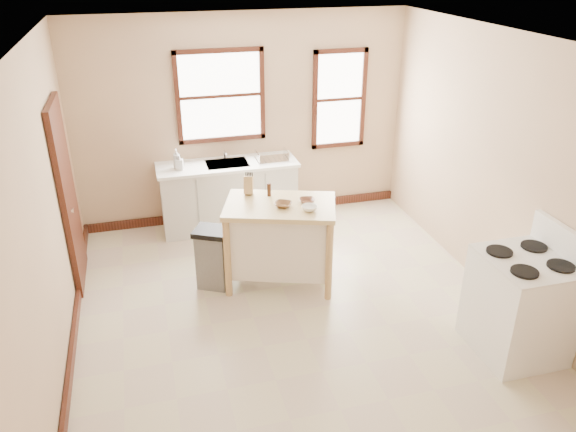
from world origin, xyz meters
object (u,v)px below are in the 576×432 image
object	(u,v)px
kitchen_island	(280,243)
gas_stove	(522,293)
trash_bin	(213,258)
pepper_grinder	(269,190)
soap_bottle_b	(179,162)
bowl_c	(309,208)
knife_block	(249,186)
dish_rack	(272,156)
bowl_a	(283,205)
soap_bottle_a	(177,159)
bowl_b	(307,201)

from	to	relation	value
kitchen_island	gas_stove	distance (m)	2.56
trash_bin	pepper_grinder	bearing A→B (deg)	38.86
kitchen_island	soap_bottle_b	bearing A→B (deg)	140.73
kitchen_island	pepper_grinder	size ratio (longest dim) A/B	8.00
bowl_c	knife_block	bearing A→B (deg)	131.72
soap_bottle_b	dish_rack	world-z (taller)	soap_bottle_b
kitchen_island	trash_bin	world-z (taller)	kitchen_island
soap_bottle_b	kitchen_island	xyz separation A→B (m)	(0.94, -1.52, -0.53)
kitchen_island	bowl_a	distance (m)	0.52
knife_block	pepper_grinder	distance (m)	0.24
dish_rack	pepper_grinder	size ratio (longest dim) A/B	2.84
trash_bin	soap_bottle_b	bearing A→B (deg)	125.10
bowl_a	soap_bottle_a	bearing A→B (deg)	121.08
soap_bottle_a	bowl_a	bearing A→B (deg)	-54.65
knife_block	bowl_a	xyz separation A→B (m)	(0.29, -0.43, -0.08)
kitchen_island	bowl_a	bearing A→B (deg)	-58.61
knife_block	gas_stove	bearing A→B (deg)	-25.93
pepper_grinder	gas_stove	distance (m)	2.81
knife_block	bowl_b	size ratio (longest dim) A/B	1.20
gas_stove	bowl_c	bearing A→B (deg)	136.28
soap_bottle_b	bowl_a	distance (m)	1.86
dish_rack	pepper_grinder	distance (m)	1.35
kitchen_island	pepper_grinder	xyz separation A→B (m)	(-0.06, 0.25, 0.57)
bowl_a	bowl_c	world-z (taller)	bowl_c
soap_bottle_a	pepper_grinder	xyz separation A→B (m)	(0.91, -1.32, 0.01)
bowl_a	pepper_grinder	bearing A→B (deg)	104.07
pepper_grinder	bowl_c	world-z (taller)	pepper_grinder
dish_rack	gas_stove	distance (m)	3.67
bowl_a	bowl_b	size ratio (longest dim) A/B	1.11
dish_rack	knife_block	distance (m)	1.31
trash_bin	gas_stove	size ratio (longest dim) A/B	0.57
dish_rack	trash_bin	xyz separation A→B (m)	(-1.04, -1.44, -0.61)
pepper_grinder	bowl_a	size ratio (longest dim) A/B	0.81
dish_rack	pepper_grinder	bearing A→B (deg)	-105.87
kitchen_island	bowl_b	world-z (taller)	bowl_b
bowl_a	trash_bin	distance (m)	1.02
pepper_grinder	bowl_a	bearing A→B (deg)	-75.93
soap_bottle_b	pepper_grinder	world-z (taller)	pepper_grinder
bowl_a	bowl_b	xyz separation A→B (m)	(0.28, 0.03, -0.00)
pepper_grinder	bowl_b	bearing A→B (deg)	-38.33
knife_block	gas_stove	size ratio (longest dim) A/B	0.16
soap_bottle_b	dish_rack	size ratio (longest dim) A/B	0.47
dish_rack	bowl_c	bearing A→B (deg)	-91.63
knife_block	bowl_a	size ratio (longest dim) A/B	1.08
kitchen_island	bowl_c	size ratio (longest dim) A/B	7.16
knife_block	trash_bin	world-z (taller)	knife_block
knife_block	gas_stove	world-z (taller)	gas_stove
gas_stove	dish_rack	bearing A→B (deg)	115.38
dish_rack	gas_stove	size ratio (longest dim) A/B	0.34
soap_bottle_a	gas_stove	bearing A→B (deg)	-45.43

